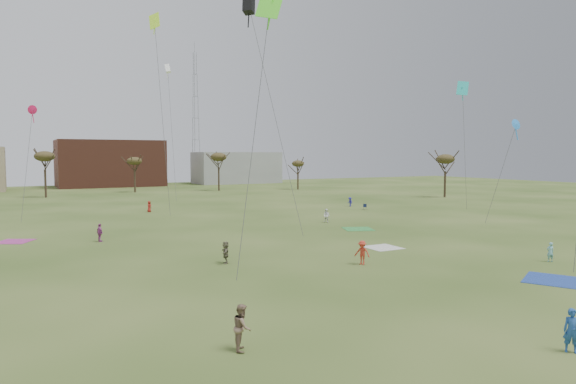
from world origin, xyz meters
name	(u,v)px	position (x,y,z in m)	size (l,w,h in m)	color
ground	(399,314)	(0.00, 0.00, 0.00)	(260.00, 260.00, 0.00)	#2E4916
flyer_near_right	(572,331)	(2.88, -7.28, 0.92)	(0.67, 0.44, 1.83)	#204C94
spectator_fore_b	(242,327)	(-8.96, -0.61, 0.97)	(0.95, 0.74, 1.94)	#836853
spectator_fore_c	(226,252)	(-3.34, 15.68, 0.83)	(1.54, 0.49, 1.66)	brown
flyer_mid_b	(362,253)	(5.45, 10.48, 0.90)	(1.16, 0.67, 1.79)	red
flyer_mid_c	(550,252)	(18.66, 4.47, 0.75)	(0.55, 0.36, 1.50)	#78BDC8
spectator_mid_d	(100,233)	(-10.25, 30.25, 0.86)	(1.00, 0.42, 1.71)	#AC4795
spectator_mid_e	(327,216)	(15.87, 31.64, 0.83)	(0.80, 0.63, 1.65)	white
flyer_far_b	(149,207)	(-0.32, 53.31, 0.79)	(0.78, 0.50, 1.59)	maroon
flyer_far_c	(350,202)	(29.60, 46.19, 0.73)	(0.95, 0.54, 1.47)	navy
blanket_blue	(555,280)	(13.57, 0.60, 0.00)	(3.61, 3.61, 0.03)	#24439C
blanket_cream	(383,248)	(11.19, 15.19, 0.00)	(2.82, 2.82, 0.03)	silver
blanket_plum	(14,242)	(-17.35, 34.14, 0.00)	(2.91, 2.91, 0.03)	#B0368B
blanket_olive	(358,229)	(15.99, 25.40, 0.00)	(3.10, 3.10, 0.03)	green
camp_chair_right	(365,208)	(28.78, 41.19, 0.26)	(0.72, 0.73, 0.87)	#131D36
kites_aloft	(245,56)	(3.66, 27.79, 18.02)	(63.16, 64.67, 23.54)	yellow
tree_line	(102,161)	(-2.85, 79.12, 7.09)	(117.44, 49.32, 8.91)	#3A2B1E
building_brick	(110,163)	(5.00, 120.00, 6.00)	(26.00, 16.00, 12.00)	brown
building_grey	(237,168)	(40.00, 118.00, 4.50)	(24.00, 12.00, 9.00)	gray
radio_tower	(195,117)	(30.00, 125.00, 19.21)	(1.51, 1.72, 41.00)	#9EA3A8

